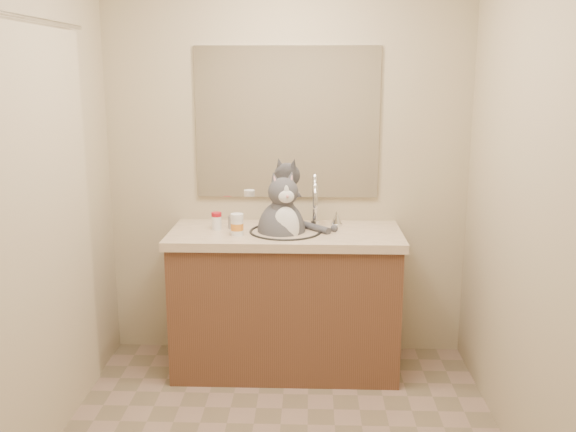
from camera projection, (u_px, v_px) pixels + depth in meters
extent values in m
cube|color=tan|center=(287.00, 164.00, 3.91)|extent=(2.20, 0.01, 2.40)
cube|color=tan|center=(247.00, 318.00, 1.47)|extent=(2.20, 0.01, 2.40)
cube|color=tan|center=(17.00, 204.00, 2.73)|extent=(0.01, 2.50, 2.40)
cube|color=tan|center=(543.00, 208.00, 2.65)|extent=(0.01, 2.50, 2.40)
cube|color=brown|center=(286.00, 304.00, 3.81)|extent=(1.30, 0.55, 0.80)
cube|color=beige|center=(286.00, 235.00, 3.71)|extent=(1.34, 0.59, 0.05)
torus|color=black|center=(285.00, 231.00, 3.69)|extent=(0.42, 0.42, 0.02)
ellipsoid|color=white|center=(285.00, 244.00, 3.70)|extent=(0.40, 0.40, 0.15)
cylinder|color=silver|center=(315.00, 209.00, 3.82)|extent=(0.03, 0.03, 0.18)
torus|color=silver|center=(315.00, 196.00, 3.74)|extent=(0.03, 0.16, 0.16)
cone|color=silver|center=(337.00, 217.00, 3.83)|extent=(0.06, 0.06, 0.08)
cube|color=white|center=(287.00, 123.00, 3.84)|extent=(1.10, 0.02, 0.90)
cube|color=beige|center=(44.00, 243.00, 2.87)|extent=(0.01, 1.20, 1.90)
cylinder|color=silver|center=(24.00, 17.00, 2.65)|extent=(0.02, 1.30, 0.02)
ellipsoid|color=#48474C|center=(281.00, 233.00, 3.72)|extent=(0.36, 0.38, 0.38)
ellipsoid|color=white|center=(286.00, 227.00, 3.61)|extent=(0.17, 0.13, 0.24)
ellipsoid|color=#48474C|center=(283.00, 192.00, 3.62)|extent=(0.21, 0.19, 0.16)
ellipsoid|color=white|center=(286.00, 197.00, 3.56)|extent=(0.10, 0.07, 0.07)
sphere|color=#D88C8C|center=(287.00, 196.00, 3.54)|extent=(0.02, 0.02, 0.02)
cone|color=#48474C|center=(274.00, 178.00, 3.60)|extent=(0.09, 0.08, 0.08)
cone|color=#48474C|center=(291.00, 178.00, 3.63)|extent=(0.09, 0.08, 0.08)
cylinder|color=#48474C|center=(314.00, 227.00, 3.72)|extent=(0.20, 0.22, 0.04)
cylinder|color=white|center=(217.00, 223.00, 3.73)|extent=(0.07, 0.07, 0.08)
cylinder|color=#AB121E|center=(216.00, 214.00, 3.72)|extent=(0.07, 0.07, 0.02)
cylinder|color=white|center=(237.00, 227.00, 3.60)|extent=(0.09, 0.09, 0.10)
cylinder|color=orange|center=(237.00, 227.00, 3.60)|extent=(0.09, 0.09, 0.04)
cylinder|color=white|center=(237.00, 216.00, 3.59)|extent=(0.09, 0.09, 0.02)
cylinder|color=gray|center=(232.00, 222.00, 3.76)|extent=(0.05, 0.05, 0.07)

